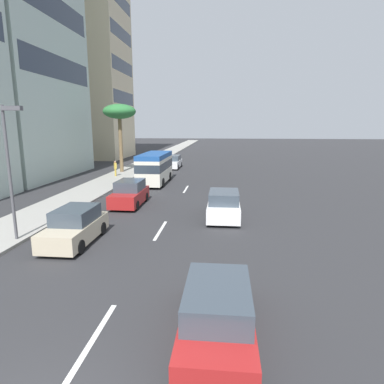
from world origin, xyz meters
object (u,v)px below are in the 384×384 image
(car_lead, at_px, (173,162))
(car_sixth, at_px, (75,227))
(car_second, at_px, (217,312))
(pedestrian_near_lamp, at_px, (115,168))
(car_third, at_px, (224,205))
(car_fourth, at_px, (130,194))
(street_lamp, at_px, (10,158))
(palm_tree, at_px, (119,113))
(minibus_fifth, at_px, (155,167))

(car_lead, height_order, car_sixth, car_sixth)
(car_second, relative_size, pedestrian_near_lamp, 2.96)
(car_third, height_order, pedestrian_near_lamp, pedestrian_near_lamp)
(car_fourth, xyz_separation_m, car_sixth, (-7.53, 0.44, -0.02))
(car_sixth, distance_m, street_lamp, 4.26)
(car_second, distance_m, car_third, 11.52)
(palm_tree, bearing_deg, car_second, -158.05)
(car_second, distance_m, pedestrian_near_lamp, 28.35)
(minibus_fifth, relative_size, pedestrian_near_lamp, 4.12)
(car_sixth, xyz_separation_m, palm_tree, (22.72, 4.93, 5.99))
(car_second, xyz_separation_m, car_fourth, (14.06, 6.41, 0.05))
(car_third, distance_m, pedestrian_near_lamp, 18.46)
(car_third, relative_size, car_fourth, 1.08)
(car_lead, relative_size, street_lamp, 0.76)
(car_third, relative_size, palm_tree, 0.60)
(car_third, height_order, car_sixth, car_sixth)
(car_sixth, height_order, pedestrian_near_lamp, pedestrian_near_lamp)
(palm_tree, bearing_deg, street_lamp, -174.56)
(pedestrian_near_lamp, relative_size, palm_tree, 0.21)
(car_second, relative_size, car_sixth, 1.12)
(car_sixth, bearing_deg, street_lamp, -85.81)
(street_lamp, bearing_deg, car_lead, -6.33)
(car_sixth, bearing_deg, palm_tree, -167.75)
(minibus_fifth, height_order, palm_tree, palm_tree)
(car_lead, distance_m, car_second, 34.71)
(car_lead, xyz_separation_m, palm_tree, (-4.83, 5.26, 6.00))
(car_lead, bearing_deg, palm_tree, -47.45)
(car_third, bearing_deg, palm_tree, 33.82)
(car_lead, distance_m, palm_tree, 9.33)
(car_third, bearing_deg, minibus_fifth, 30.35)
(car_sixth, height_order, street_lamp, street_lamp)
(car_lead, bearing_deg, pedestrian_near_lamp, -31.04)
(car_fourth, bearing_deg, car_sixth, -3.36)
(car_lead, height_order, car_fourth, car_fourth)
(car_lead, distance_m, pedestrian_near_lamp, 9.51)
(street_lamp, bearing_deg, pedestrian_near_lamp, 5.30)
(minibus_fifth, distance_m, palm_tree, 9.92)
(car_lead, height_order, palm_tree, palm_tree)
(car_third, bearing_deg, car_sixth, 125.68)
(car_fourth, relative_size, palm_tree, 0.55)
(pedestrian_near_lamp, bearing_deg, street_lamp, 152.84)
(car_lead, xyz_separation_m, pedestrian_near_lamp, (-8.14, 4.90, 0.26))
(minibus_fifth, xyz_separation_m, car_sixth, (-16.17, 0.40, -0.79))
(car_second, bearing_deg, minibus_fifth, 15.88)
(pedestrian_near_lamp, relative_size, street_lamp, 0.26)
(car_fourth, bearing_deg, car_third, 68.67)
(car_lead, xyz_separation_m, car_fourth, (-20.02, -0.11, 0.04))
(palm_tree, bearing_deg, pedestrian_near_lamp, -173.73)
(car_sixth, bearing_deg, pedestrian_near_lamp, -166.76)
(car_second, height_order, car_sixth, car_sixth)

